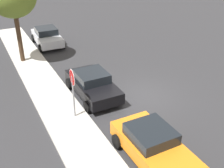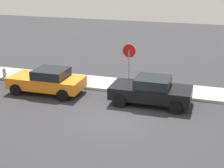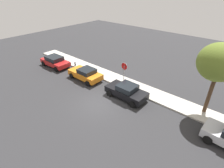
{
  "view_description": "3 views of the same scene",
  "coord_description": "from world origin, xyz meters",
  "px_view_note": "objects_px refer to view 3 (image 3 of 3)",
  "views": [
    {
      "loc": [
        -11.4,
        7.7,
        8.19
      ],
      "look_at": [
        -0.15,
        1.9,
        1.31
      ],
      "focal_mm": 45.0,
      "sensor_mm": 36.0,
      "label": 1
    },
    {
      "loc": [
        4.29,
        -13.87,
        6.68
      ],
      "look_at": [
        -0.48,
        1.34,
        1.23
      ],
      "focal_mm": 55.0,
      "sensor_mm": 36.0,
      "label": 2
    },
    {
      "loc": [
        9.58,
        -9.31,
        9.82
      ],
      "look_at": [
        -0.07,
        1.8,
        1.26
      ],
      "focal_mm": 28.0,
      "sensor_mm": 36.0,
      "label": 3
    }
  ],
  "objects_px": {
    "parked_car_black": "(126,91)",
    "parked_car_orange": "(86,74)",
    "stop_sign": "(124,70)",
    "fire_hydrant": "(75,64)",
    "street_tree_near_corner": "(219,63)",
    "parked_car_red": "(55,61)"
  },
  "relations": [
    {
      "from": "parked_car_black",
      "to": "street_tree_near_corner",
      "type": "relative_size",
      "value": 0.66
    },
    {
      "from": "fire_hydrant",
      "to": "parked_car_orange",
      "type": "bearing_deg",
      "value": -21.27
    },
    {
      "from": "stop_sign",
      "to": "parked_car_orange",
      "type": "height_order",
      "value": "stop_sign"
    },
    {
      "from": "fire_hydrant",
      "to": "parked_car_black",
      "type": "bearing_deg",
      "value": -8.24
    },
    {
      "from": "stop_sign",
      "to": "parked_car_orange",
      "type": "distance_m",
      "value": 4.7
    },
    {
      "from": "stop_sign",
      "to": "street_tree_near_corner",
      "type": "relative_size",
      "value": 0.44
    },
    {
      "from": "street_tree_near_corner",
      "to": "fire_hydrant",
      "type": "relative_size",
      "value": 8.62
    },
    {
      "from": "stop_sign",
      "to": "street_tree_near_corner",
      "type": "distance_m",
      "value": 8.56
    },
    {
      "from": "stop_sign",
      "to": "fire_hydrant",
      "type": "xyz_separation_m",
      "value": [
        -7.99,
        -0.3,
        -1.5
      ]
    },
    {
      "from": "parked_car_black",
      "to": "street_tree_near_corner",
      "type": "height_order",
      "value": "street_tree_near_corner"
    },
    {
      "from": "stop_sign",
      "to": "street_tree_near_corner",
      "type": "xyz_separation_m",
      "value": [
        8.04,
        0.89,
        2.81
      ]
    },
    {
      "from": "stop_sign",
      "to": "parked_car_orange",
      "type": "bearing_deg",
      "value": -156.98
    },
    {
      "from": "stop_sign",
      "to": "parked_car_red",
      "type": "xyz_separation_m",
      "value": [
        -10.08,
        -1.98,
        -1.14
      ]
    },
    {
      "from": "parked_car_black",
      "to": "parked_car_orange",
      "type": "relative_size",
      "value": 0.99
    },
    {
      "from": "street_tree_near_corner",
      "to": "fire_hydrant",
      "type": "bearing_deg",
      "value": -175.73
    },
    {
      "from": "parked_car_black",
      "to": "parked_car_red",
      "type": "distance_m",
      "value": 11.71
    },
    {
      "from": "parked_car_black",
      "to": "parked_car_orange",
      "type": "xyz_separation_m",
      "value": [
        -5.82,
        -0.09,
        -0.01
      ]
    },
    {
      "from": "street_tree_near_corner",
      "to": "fire_hydrant",
      "type": "distance_m",
      "value": 16.64
    },
    {
      "from": "parked_car_orange",
      "to": "fire_hydrant",
      "type": "bearing_deg",
      "value": 158.73
    },
    {
      "from": "stop_sign",
      "to": "fire_hydrant",
      "type": "height_order",
      "value": "stop_sign"
    },
    {
      "from": "street_tree_near_corner",
      "to": "parked_car_black",
      "type": "bearing_deg",
      "value": -157.99
    },
    {
      "from": "parked_car_red",
      "to": "parked_car_orange",
      "type": "bearing_deg",
      "value": 1.97
    }
  ]
}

